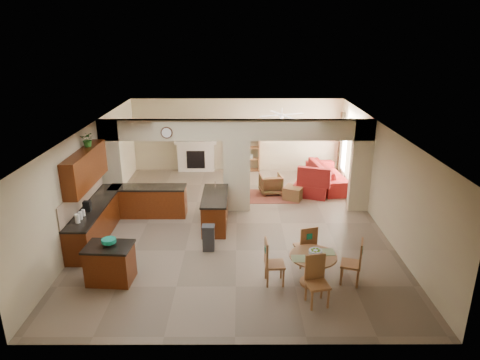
{
  "coord_description": "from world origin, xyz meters",
  "views": [
    {
      "loc": [
        0.08,
        -11.12,
        5.21
      ],
      "look_at": [
        0.1,
        0.3,
        1.21
      ],
      "focal_mm": 32.0,
      "sensor_mm": 36.0,
      "label": 1
    }
  ],
  "objects_px": {
    "sofa": "(330,175)",
    "armchair": "(271,184)",
    "kitchen_island": "(110,263)",
    "dining_table": "(313,264)"
  },
  "relations": [
    {
      "from": "kitchen_island",
      "to": "sofa",
      "type": "distance_m",
      "value": 8.61
    },
    {
      "from": "kitchen_island",
      "to": "sofa",
      "type": "relative_size",
      "value": 0.39
    },
    {
      "from": "dining_table",
      "to": "sofa",
      "type": "height_order",
      "value": "sofa"
    },
    {
      "from": "kitchen_island",
      "to": "sofa",
      "type": "xyz_separation_m",
      "value": [
        6.03,
        6.15,
        -0.05
      ]
    },
    {
      "from": "kitchen_island",
      "to": "armchair",
      "type": "distance_m",
      "value": 6.61
    },
    {
      "from": "dining_table",
      "to": "armchair",
      "type": "xyz_separation_m",
      "value": [
        -0.51,
        5.48,
        -0.14
      ]
    },
    {
      "from": "dining_table",
      "to": "sofa",
      "type": "bearing_deg",
      "value": 75.28
    },
    {
      "from": "kitchen_island",
      "to": "dining_table",
      "type": "xyz_separation_m",
      "value": [
        4.38,
        -0.12,
        0.04
      ]
    },
    {
      "from": "kitchen_island",
      "to": "dining_table",
      "type": "relative_size",
      "value": 1.02
    },
    {
      "from": "sofa",
      "to": "armchair",
      "type": "height_order",
      "value": "sofa"
    }
  ]
}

